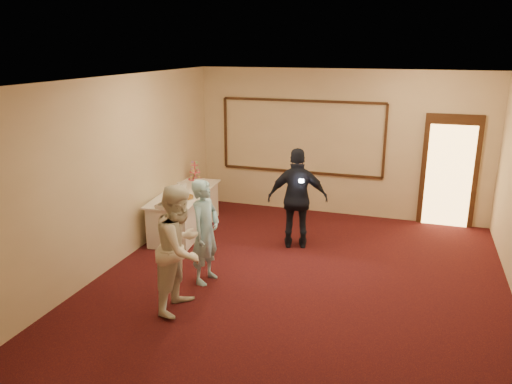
% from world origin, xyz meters
% --- Properties ---
extents(floor, '(7.00, 7.00, 0.00)m').
position_xyz_m(floor, '(0.00, 0.00, 0.00)').
color(floor, black).
rests_on(floor, ground).
extents(room_walls, '(6.04, 7.04, 3.02)m').
position_xyz_m(room_walls, '(0.00, 0.00, 2.03)').
color(room_walls, beige).
rests_on(room_walls, floor).
extents(wall_molding, '(3.45, 0.04, 1.55)m').
position_xyz_m(wall_molding, '(-0.80, 3.47, 1.60)').
color(wall_molding, '#311B0E').
rests_on(wall_molding, room_walls).
extents(doorway, '(1.05, 0.07, 2.20)m').
position_xyz_m(doorway, '(2.15, 3.45, 1.08)').
color(doorway, '#311B0E').
rests_on(doorway, floor).
extents(buffet_table, '(1.03, 2.18, 0.77)m').
position_xyz_m(buffet_table, '(-2.59, 1.54, 0.39)').
color(buffet_table, silver).
rests_on(buffet_table, floor).
extents(pavlova_tray, '(0.34, 0.47, 0.17)m').
position_xyz_m(pavlova_tray, '(-2.46, 0.68, 0.84)').
color(pavlova_tray, '#B4B5BB').
rests_on(pavlova_tray, buffet_table).
extents(cupcake_stand, '(0.28, 0.28, 0.42)m').
position_xyz_m(cupcake_stand, '(-2.80, 2.48, 0.92)').
color(cupcake_stand, '#DF485F').
rests_on(cupcake_stand, buffet_table).
extents(plate_stack_a, '(0.19, 0.19, 0.16)m').
position_xyz_m(plate_stack_a, '(-2.69, 1.65, 0.85)').
color(plate_stack_a, white).
rests_on(plate_stack_a, buffet_table).
extents(plate_stack_b, '(0.20, 0.20, 0.16)m').
position_xyz_m(plate_stack_b, '(-2.45, 1.91, 0.85)').
color(plate_stack_b, white).
rests_on(plate_stack_b, buffet_table).
extents(tart, '(0.29, 0.29, 0.06)m').
position_xyz_m(tart, '(-2.37, 1.18, 0.80)').
color(tart, white).
rests_on(tart, buffet_table).
extents(man, '(0.46, 0.63, 1.59)m').
position_xyz_m(man, '(-1.36, -0.29, 0.79)').
color(man, '#94CFE9').
rests_on(man, floor).
extents(woman, '(0.68, 0.86, 1.73)m').
position_xyz_m(woman, '(-1.34, -1.13, 0.87)').
color(woman, white).
rests_on(woman, floor).
extents(guest, '(1.11, 0.67, 1.77)m').
position_xyz_m(guest, '(-0.38, 1.45, 0.89)').
color(guest, black).
rests_on(guest, floor).
extents(camera_flash, '(0.07, 0.05, 0.05)m').
position_xyz_m(camera_flash, '(-0.26, 1.18, 1.29)').
color(camera_flash, white).
rests_on(camera_flash, guest).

